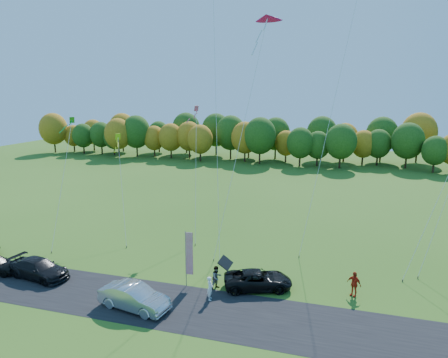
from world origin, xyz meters
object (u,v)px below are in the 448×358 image
(silver_sedan, at_px, (134,297))
(black_suv, at_px, (258,280))
(person_east, at_px, (354,284))
(feather_flag, at_px, (189,253))

(silver_sedan, bearing_deg, black_suv, -45.84)
(black_suv, height_order, person_east, person_east)
(black_suv, bearing_deg, person_east, -101.76)
(silver_sedan, xyz_separation_m, feather_flag, (2.46, 4.02, 1.90))
(silver_sedan, xyz_separation_m, person_east, (14.49, 6.06, 0.10))
(black_suv, height_order, feather_flag, feather_flag)
(person_east, xyz_separation_m, feather_flag, (-12.03, -2.04, 1.80))
(feather_flag, bearing_deg, black_suv, 12.86)
(black_suv, bearing_deg, silver_sedan, 105.51)
(black_suv, distance_m, person_east, 6.98)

